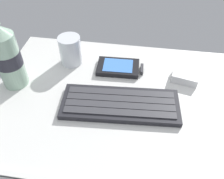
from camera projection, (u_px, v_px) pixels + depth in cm
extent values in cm
cube|color=silver|center=(112.00, 100.00, 62.27)|extent=(64.00, 48.00, 2.00)
cube|color=#232328|center=(120.00, 104.00, 59.04)|extent=(29.73, 13.09, 1.40)
cube|color=#3D3D42|center=(121.00, 92.00, 60.75)|extent=(26.75, 3.94, 0.30)
cube|color=#3D3D42|center=(120.00, 99.00, 59.21)|extent=(26.75, 3.94, 0.30)
cube|color=#3D3D42|center=(120.00, 105.00, 57.66)|extent=(26.75, 3.94, 0.30)
cube|color=#3D3D42|center=(119.00, 112.00, 56.12)|extent=(26.75, 3.94, 0.30)
cube|color=black|center=(120.00, 67.00, 69.02)|extent=(12.29, 8.07, 1.40)
cube|color=#4C8CEA|center=(120.00, 65.00, 68.49)|extent=(8.63, 6.26, 0.10)
cube|color=#333338|center=(142.00, 69.00, 68.52)|extent=(0.95, 3.83, 1.12)
cylinder|color=silver|center=(70.00, 50.00, 68.96)|extent=(6.40, 6.40, 8.50)
cylinder|color=yellow|center=(71.00, 53.00, 69.66)|extent=(5.50, 5.50, 6.12)
cylinder|color=#9EC1A8|center=(9.00, 61.00, 60.30)|extent=(6.60, 6.60, 15.00)
cylinder|color=#2D2D38|center=(8.00, 59.00, 59.77)|extent=(6.73, 6.73, 3.80)
cube|color=white|center=(185.00, 76.00, 65.69)|extent=(8.03, 6.95, 2.40)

